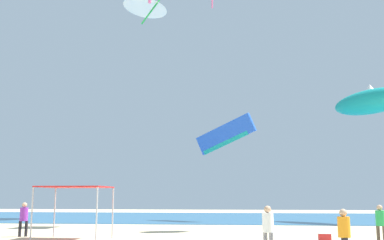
% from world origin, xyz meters
% --- Properties ---
extents(ocean_strip, '(110.00, 24.16, 0.03)m').
position_xyz_m(ocean_strip, '(0.00, 28.93, 0.01)').
color(ocean_strip, '#28608C').
rests_on(ocean_strip, ground).
extents(canopy_tent, '(3.15, 2.61, 2.53)m').
position_xyz_m(canopy_tent, '(-4.85, 4.86, 2.38)').
color(canopy_tent, '#B2B2B7').
rests_on(canopy_tent, ground).
extents(person_near_tent, '(0.41, 0.41, 1.71)m').
position_xyz_m(person_near_tent, '(4.14, 0.19, 1.00)').
color(person_near_tent, slate).
rests_on(person_near_tent, ground).
extents(person_leftmost, '(0.40, 0.40, 1.67)m').
position_xyz_m(person_leftmost, '(9.27, 4.60, 0.98)').
color(person_leftmost, brown).
rests_on(person_leftmost, ground).
extents(person_central, '(0.41, 0.41, 1.73)m').
position_xyz_m(person_central, '(-8.04, 6.13, 1.02)').
color(person_central, black).
rests_on(person_central, ground).
extents(person_far_shore, '(0.39, 0.44, 1.64)m').
position_xyz_m(person_far_shore, '(6.46, -1.29, 0.96)').
color(person_far_shore, black).
rests_on(person_far_shore, ground).
extents(cooler_box, '(0.57, 0.37, 0.35)m').
position_xyz_m(cooler_box, '(7.02, 5.69, 0.18)').
color(cooler_box, red).
rests_on(cooler_box, ground).
extents(kite_parafoil_blue, '(5.37, 2.43, 3.42)m').
position_xyz_m(kite_parafoil_blue, '(1.81, 22.27, 7.33)').
color(kite_parafoil_blue, blue).
extents(kite_inflatable_teal, '(6.27, 6.75, 2.61)m').
position_xyz_m(kite_inflatable_teal, '(13.84, 21.04, 9.75)').
color(kite_inflatable_teal, teal).
extents(kite_delta_white, '(6.25, 6.22, 3.79)m').
position_xyz_m(kite_delta_white, '(-6.34, 26.13, 21.50)').
color(kite_delta_white, white).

